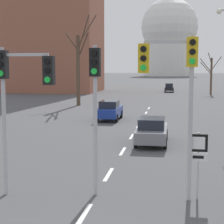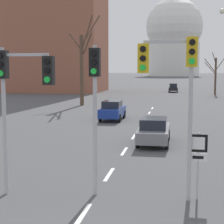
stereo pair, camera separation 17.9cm
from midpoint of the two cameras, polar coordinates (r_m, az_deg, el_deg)
name	(u,v)px [view 1 (the left image)]	position (r m, az deg, el deg)	size (l,w,h in m)	color
lane_stripe_0	(83,216)	(11.72, -4.84, -15.47)	(0.16, 2.00, 0.01)	silver
lane_stripe_1	(109,174)	(15.89, -0.85, -9.48)	(0.16, 2.00, 0.01)	silver
lane_stripe_2	(123,151)	(20.20, 1.39, -5.99)	(0.16, 2.00, 0.01)	silver
lane_stripe_3	(132,136)	(24.58, 2.82, -3.73)	(0.16, 2.00, 0.01)	silver
lane_stripe_4	(138,126)	(28.99, 3.81, -2.15)	(0.16, 2.00, 0.01)	silver
lane_stripe_5	(143,118)	(33.43, 4.54, -0.99)	(0.16, 2.00, 0.01)	silver
lane_stripe_6	(146,113)	(37.88, 5.09, -0.11)	(0.16, 2.00, 0.01)	silver
lane_stripe_7	(149,108)	(42.35, 5.53, 0.59)	(0.16, 2.00, 0.01)	silver
traffic_signal_near_right	(175,76)	(12.45, 9.20, 5.50)	(1.92, 0.34, 5.52)	#B2B2B7
traffic_signal_centre_tall	(95,92)	(12.79, -2.98, 3.08)	(0.36, 0.34, 5.20)	#B2B2B7
traffic_signal_near_left	(19,84)	(13.12, -14.43, 4.13)	(2.00, 0.34, 5.13)	#B2B2B7
route_sign_post	(198,154)	(12.93, 12.63, -6.32)	(0.60, 0.08, 2.29)	#B2B2B7
sedan_near_left	(169,88)	(72.25, 8.64, 3.68)	(1.72, 3.93, 1.66)	black
sedan_near_right	(152,130)	(22.20, 5.87, -2.81)	(1.82, 4.53, 1.56)	slate
sedan_mid_centre	(110,110)	(32.28, -0.52, 0.29)	(1.82, 4.44, 1.69)	navy
bare_tree_left_near	(79,64)	(45.34, -5.17, 7.24)	(3.69, 4.04, 10.89)	brown
bare_tree_right_near	(211,74)	(66.52, 14.76, 5.60)	(3.68, 2.56, 7.16)	brown
capitol_dome	(169,37)	(239.39, 8.69, 11.20)	(34.87, 34.87, 49.25)	silver
apartment_block_left	(52,23)	(74.95, -9.23, 13.24)	(18.00, 14.00, 26.39)	#935642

